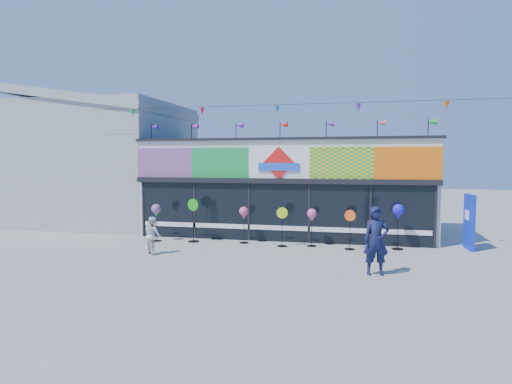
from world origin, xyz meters
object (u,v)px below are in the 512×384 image
(spinner_5, at_px, (350,229))
(spinner_6, at_px, (398,213))
(child, at_px, (153,235))
(spinner_0, at_px, (156,211))
(spinner_2, at_px, (244,214))
(spinner_3, at_px, (282,226))
(spinner_4, at_px, (312,216))
(blue_sign, at_px, (469,222))
(adult_man, at_px, (376,241))
(spinner_1, at_px, (193,219))

(spinner_5, height_order, spinner_6, spinner_6)
(child, bearing_deg, spinner_0, -31.55)
(spinner_2, relative_size, spinner_6, 0.86)
(spinner_5, bearing_deg, spinner_0, -179.88)
(spinner_3, xyz_separation_m, child, (-4.10, -2.31, -0.13))
(spinner_0, xyz_separation_m, spinner_4, (6.11, 0.33, -0.06))
(spinner_4, xyz_separation_m, child, (-5.17, -2.60, -0.49))
(spinner_2, distance_m, spinner_6, 5.71)
(blue_sign, height_order, spinner_3, blue_sign)
(spinner_4, bearing_deg, blue_sign, 7.41)
(spinner_6, relative_size, child, 1.28)
(child, bearing_deg, spinner_5, -124.93)
(blue_sign, distance_m, spinner_5, 4.31)
(spinner_2, relative_size, spinner_3, 0.97)
(blue_sign, xyz_separation_m, child, (-10.74, -3.33, -0.35))
(adult_man, bearing_deg, child, 159.92)
(spinner_1, relative_size, spinner_5, 1.19)
(spinner_1, height_order, spinner_2, spinner_1)
(spinner_0, distance_m, adult_man, 9.04)
(spinner_1, relative_size, child, 1.32)
(spinner_0, bearing_deg, spinner_1, 7.97)
(spinner_1, distance_m, adult_man, 7.80)
(spinner_0, bearing_deg, spinner_6, 2.71)
(blue_sign, relative_size, spinner_0, 1.34)
(spinner_5, distance_m, child, 6.96)
(blue_sign, height_order, adult_man, blue_sign)
(spinner_4, relative_size, spinner_6, 0.86)
(spinner_0, relative_size, adult_man, 0.77)
(spinner_1, distance_m, spinner_5, 6.05)
(spinner_1, xyz_separation_m, spinner_4, (4.64, 0.13, 0.23))
(spinner_6, bearing_deg, spinner_0, -177.29)
(spinner_6, bearing_deg, spinner_3, -174.55)
(spinner_3, relative_size, adult_man, 0.76)
(blue_sign, bearing_deg, spinner_6, -169.46)
(spinner_0, relative_size, spinner_3, 1.01)
(spinner_1, bearing_deg, spinner_3, -2.67)
(spinner_0, distance_m, spinner_1, 1.51)
(spinner_0, bearing_deg, spinner_2, 6.47)
(blue_sign, height_order, spinner_6, blue_sign)
(blue_sign, bearing_deg, spinner_2, -178.86)
(child, bearing_deg, spinner_6, -125.95)
(spinner_6, bearing_deg, spinner_4, -178.12)
(spinner_0, height_order, spinner_3, spinner_0)
(spinner_4, relative_size, child, 1.10)
(blue_sign, height_order, spinner_4, blue_sign)
(spinner_4, bearing_deg, spinner_6, 1.88)
(spinner_3, bearing_deg, spinner_4, 15.40)
(blue_sign, height_order, spinner_0, blue_sign)
(spinner_3, height_order, spinner_6, spinner_6)
(spinner_2, xyz_separation_m, spinner_6, (5.71, 0.04, 0.18))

